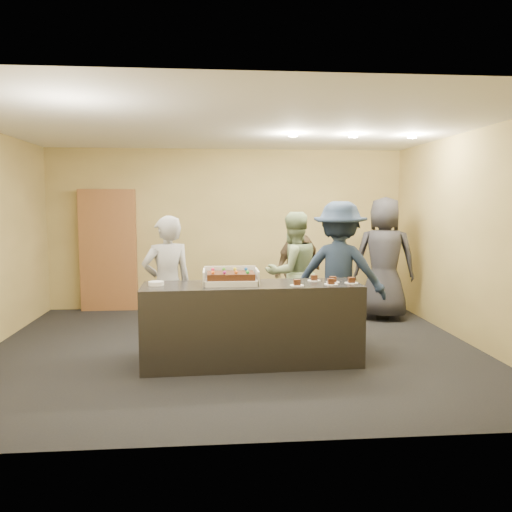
% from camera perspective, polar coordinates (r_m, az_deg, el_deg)
% --- Properties ---
extents(room, '(6.04, 6.00, 2.70)m').
position_cam_1_polar(room, '(6.07, -2.57, 1.90)').
color(room, black).
rests_on(room, ground).
extents(serving_counter, '(2.43, 0.79, 0.90)m').
position_cam_1_polar(serving_counter, '(5.61, -0.50, -7.75)').
color(serving_counter, black).
rests_on(serving_counter, floor).
extents(storage_cabinet, '(0.92, 0.15, 2.02)m').
position_cam_1_polar(storage_cabinet, '(8.67, -16.52, 0.64)').
color(storage_cabinet, brown).
rests_on(storage_cabinet, floor).
extents(cake_box, '(0.61, 0.42, 0.18)m').
position_cam_1_polar(cake_box, '(5.52, -2.92, -2.76)').
color(cake_box, white).
rests_on(cake_box, serving_counter).
extents(sheet_cake, '(0.51, 0.35, 0.11)m').
position_cam_1_polar(sheet_cake, '(5.49, -2.91, -2.24)').
color(sheet_cake, '#33170B').
rests_on(sheet_cake, cake_box).
extents(plate_stack, '(0.17, 0.17, 0.04)m').
position_cam_1_polar(plate_stack, '(5.53, -11.34, -3.08)').
color(plate_stack, white).
rests_on(plate_stack, serving_counter).
extents(slice_a, '(0.15, 0.15, 0.07)m').
position_cam_1_polar(slice_a, '(5.41, 4.71, -3.16)').
color(slice_a, white).
rests_on(slice_a, serving_counter).
extents(slice_b, '(0.15, 0.15, 0.07)m').
position_cam_1_polar(slice_b, '(5.77, 6.65, -2.61)').
color(slice_b, white).
rests_on(slice_b, serving_counter).
extents(slice_c, '(0.15, 0.15, 0.07)m').
position_cam_1_polar(slice_c, '(5.53, 8.58, -3.02)').
color(slice_c, white).
rests_on(slice_c, serving_counter).
extents(slice_d, '(0.15, 0.15, 0.07)m').
position_cam_1_polar(slice_d, '(5.69, 8.78, -2.76)').
color(slice_d, white).
rests_on(slice_d, serving_counter).
extents(slice_e, '(0.15, 0.15, 0.07)m').
position_cam_1_polar(slice_e, '(5.66, 10.85, -2.85)').
color(slice_e, white).
rests_on(slice_e, serving_counter).
extents(person_server_grey, '(0.71, 0.59, 1.65)m').
position_cam_1_polar(person_server_grey, '(5.99, -10.10, -3.32)').
color(person_server_grey, '#939498').
rests_on(person_server_grey, floor).
extents(person_sage_man, '(0.99, 0.89, 1.67)m').
position_cam_1_polar(person_sage_man, '(6.88, 4.22, -1.93)').
color(person_sage_man, gray).
rests_on(person_sage_man, floor).
extents(person_navy_man, '(1.34, 1.06, 1.81)m').
position_cam_1_polar(person_navy_man, '(6.48, 9.51, -1.85)').
color(person_navy_man, '#1E2B42').
rests_on(person_navy_man, floor).
extents(person_brown_extra, '(0.99, 0.96, 1.67)m').
position_cam_1_polar(person_brown_extra, '(7.22, 4.82, -1.58)').
color(person_brown_extra, brown).
rests_on(person_brown_extra, floor).
extents(person_dark_suit, '(1.06, 0.85, 1.89)m').
position_cam_1_polar(person_dark_suit, '(7.91, 14.44, -0.28)').
color(person_dark_suit, '#27272B').
rests_on(person_dark_suit, floor).
extents(ceiling_spotlights, '(1.72, 0.12, 0.03)m').
position_cam_1_polar(ceiling_spotlights, '(6.86, 11.05, 13.32)').
color(ceiling_spotlights, '#FFEAC6').
rests_on(ceiling_spotlights, ceiling).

